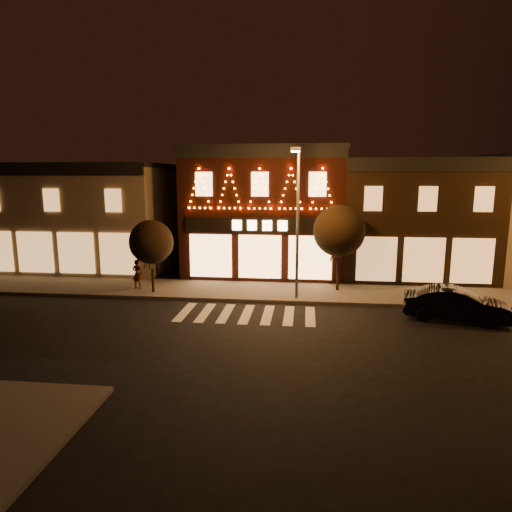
# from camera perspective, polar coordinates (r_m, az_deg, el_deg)

# --- Properties ---
(ground) EXTENTS (120.00, 120.00, 0.00)m
(ground) POSITION_cam_1_polar(r_m,az_deg,el_deg) (17.32, -3.03, -11.55)
(ground) COLOR black
(ground) RESTS_ON ground
(sidewalk_far) EXTENTS (44.00, 4.00, 0.15)m
(sidewalk_far) POSITION_cam_1_polar(r_m,az_deg,el_deg) (24.70, 4.65, -4.70)
(sidewalk_far) COLOR #47423D
(sidewalk_far) RESTS_ON ground
(building_left) EXTENTS (12.20, 8.28, 7.30)m
(building_left) POSITION_cam_1_polar(r_m,az_deg,el_deg) (33.84, -21.27, 4.86)
(building_left) COLOR #756653
(building_left) RESTS_ON ground
(building_pulp) EXTENTS (10.20, 8.34, 8.30)m
(building_pulp) POSITION_cam_1_polar(r_m,az_deg,el_deg) (30.04, 1.31, 5.91)
(building_pulp) COLOR black
(building_pulp) RESTS_ON ground
(building_right_a) EXTENTS (9.20, 8.28, 7.50)m
(building_right_a) POSITION_cam_1_polar(r_m,az_deg,el_deg) (30.73, 19.30, 4.69)
(building_right_a) COLOR black
(building_right_a) RESTS_ON ground
(streetlamp_mid) EXTENTS (0.50, 1.76, 7.68)m
(streetlamp_mid) POSITION_cam_1_polar(r_m,az_deg,el_deg) (22.30, 5.38, 5.65)
(streetlamp_mid) COLOR #59595E
(streetlamp_mid) RESTS_ON sidewalk_far
(tree_left) EXTENTS (2.38, 2.38, 3.99)m
(tree_left) POSITION_cam_1_polar(r_m,az_deg,el_deg) (24.48, -13.42, 1.77)
(tree_left) COLOR black
(tree_left) RESTS_ON sidewalk_far
(tree_right) EXTENTS (2.85, 2.85, 4.77)m
(tree_right) POSITION_cam_1_polar(r_m,az_deg,el_deg) (24.61, 10.73, 3.20)
(tree_right) COLOR black
(tree_right) RESTS_ON sidewalk_far
(dark_sedan) EXTENTS (4.76, 2.50, 1.49)m
(dark_sedan) POSITION_cam_1_polar(r_m,az_deg,el_deg) (21.91, 24.49, -5.73)
(dark_sedan) COLOR black
(dark_sedan) RESTS_ON ground
(pedestrian) EXTENTS (0.67, 0.50, 1.68)m
(pedestrian) POSITION_cam_1_polar(r_m,az_deg,el_deg) (25.86, -15.11, -2.26)
(pedestrian) COLOR gray
(pedestrian) RESTS_ON sidewalk_far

